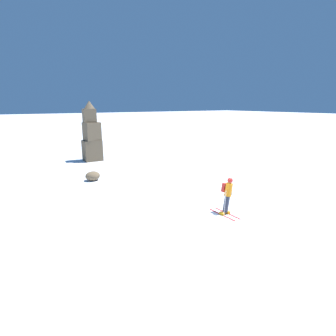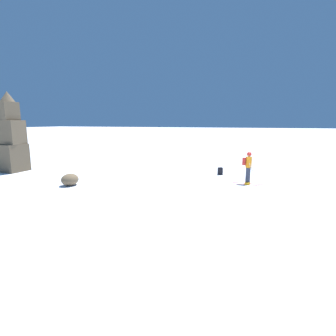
# 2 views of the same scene
# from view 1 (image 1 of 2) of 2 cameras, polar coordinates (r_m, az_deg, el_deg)

# --- Properties ---
(ground_plane) EXTENTS (300.00, 300.00, 0.00)m
(ground_plane) POSITION_cam_1_polar(r_m,az_deg,el_deg) (12.99, 9.08, -10.83)
(ground_plane) COLOR white
(skier) EXTENTS (1.29, 1.76, 1.88)m
(skier) POSITION_cam_1_polar(r_m,az_deg,el_deg) (13.36, 12.81, -5.46)
(skier) COLOR red
(skier) RESTS_ON ground
(rock_pillar) EXTENTS (1.66, 1.46, 5.65)m
(rock_pillar) POSITION_cam_1_polar(r_m,az_deg,el_deg) (26.15, -16.31, 6.67)
(rock_pillar) COLOR brown
(rock_pillar) RESTS_ON ground
(spare_backpack) EXTENTS (0.35, 0.37, 0.50)m
(spare_backpack) POSITION_cam_1_polar(r_m,az_deg,el_deg) (16.30, 13.15, -4.92)
(spare_backpack) COLOR black
(spare_backpack) RESTS_ON ground
(exposed_boulder_0) EXTENTS (1.03, 0.88, 0.67)m
(exposed_boulder_0) POSITION_cam_1_polar(r_m,az_deg,el_deg) (19.56, -16.07, -1.67)
(exposed_boulder_0) COLOR brown
(exposed_boulder_0) RESTS_ON ground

